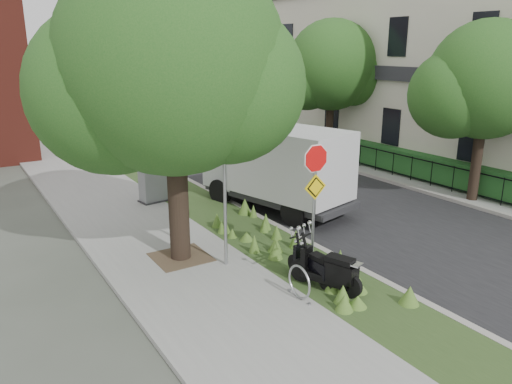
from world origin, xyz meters
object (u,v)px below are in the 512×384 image
scooter_far (315,269)px  box_truck (279,165)px  scooter_near (333,274)px  sign_assembly (315,181)px  utility_cabinet (153,184)px

scooter_far → box_truck: size_ratio=0.27×
scooter_near → sign_assembly: bearing=70.1°
utility_cabinet → sign_assembly: bearing=-79.1°
box_truck → scooter_far: bearing=-116.2°
scooter_near → box_truck: 6.38m
sign_assembly → utility_cabinet: (-1.40, 7.29, -1.58)m
box_truck → utility_cabinet: bearing=140.3°
scooter_far → box_truck: 5.97m
scooter_far → utility_cabinet: 8.16m
scooter_near → utility_cabinet: utility_cabinet is taller
utility_cabinet → scooter_far: bearing=-84.1°
utility_cabinet → scooter_near: bearing=-83.9°
scooter_near → box_truck: box_truck is taller
scooter_far → box_truck: box_truck is taller
sign_assembly → scooter_near: bearing=-109.9°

